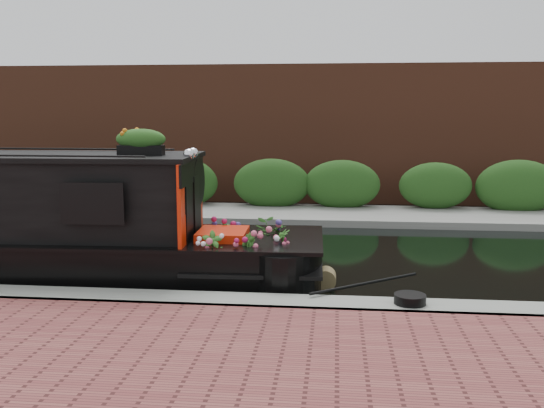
# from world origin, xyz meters

# --- Properties ---
(ground) EXTENTS (80.00, 80.00, 0.00)m
(ground) POSITION_xyz_m (0.00, 0.00, 0.00)
(ground) COLOR black
(ground) RESTS_ON ground
(near_bank_coping) EXTENTS (40.00, 0.60, 0.50)m
(near_bank_coping) POSITION_xyz_m (0.00, -3.30, 0.00)
(near_bank_coping) COLOR gray
(near_bank_coping) RESTS_ON ground
(far_bank_path) EXTENTS (40.00, 2.40, 0.34)m
(far_bank_path) POSITION_xyz_m (0.00, 4.20, 0.00)
(far_bank_path) COLOR gray
(far_bank_path) RESTS_ON ground
(far_hedge) EXTENTS (40.00, 1.10, 2.80)m
(far_hedge) POSITION_xyz_m (0.00, 5.10, 0.00)
(far_hedge) COLOR #224A18
(far_hedge) RESTS_ON ground
(far_brick_wall) EXTENTS (40.00, 1.00, 8.00)m
(far_brick_wall) POSITION_xyz_m (0.00, 7.20, 0.00)
(far_brick_wall) COLOR brown
(far_brick_wall) RESTS_ON ground
(rope_fender) EXTENTS (0.32, 0.33, 0.32)m
(rope_fender) POSITION_xyz_m (1.77, -1.88, 0.16)
(rope_fender) COLOR brown
(rope_fender) RESTS_ON ground
(coiled_mooring_rope) EXTENTS (0.41, 0.41, 0.12)m
(coiled_mooring_rope) POSITION_xyz_m (2.87, -3.25, 0.31)
(coiled_mooring_rope) COLOR black
(coiled_mooring_rope) RESTS_ON near_bank_coping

